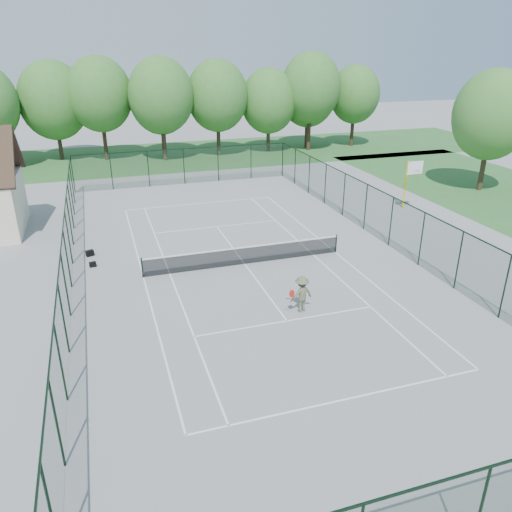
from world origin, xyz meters
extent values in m
plane|color=gray|center=(0.00, 0.00, 0.00)|extent=(140.00, 140.00, 0.00)
cube|color=#366E33|center=(0.00, 30.00, 0.01)|extent=(80.00, 16.00, 0.01)
cube|color=white|center=(0.00, 11.88, 0.00)|extent=(10.97, 0.08, 0.01)
cube|color=white|center=(0.00, -11.88, 0.00)|extent=(10.97, 0.08, 0.01)
cube|color=white|center=(0.00, 6.40, 0.00)|extent=(8.23, 0.08, 0.01)
cube|color=white|center=(0.00, -6.40, 0.00)|extent=(8.23, 0.08, 0.01)
cube|color=white|center=(5.49, 0.00, 0.00)|extent=(0.08, 23.77, 0.01)
cube|color=white|center=(-5.49, 0.00, 0.00)|extent=(0.08, 23.77, 0.01)
cube|color=white|center=(4.12, 0.00, 0.00)|extent=(0.08, 23.77, 0.01)
cube|color=white|center=(-4.12, 0.00, 0.00)|extent=(0.08, 23.77, 0.01)
cube|color=white|center=(0.00, 0.00, 0.00)|extent=(0.08, 12.80, 0.01)
cylinder|color=black|center=(-5.50, 0.00, 0.55)|extent=(0.08, 0.08, 1.10)
cylinder|color=black|center=(5.50, 0.00, 0.55)|extent=(0.08, 0.08, 1.10)
cube|color=black|center=(0.00, 0.00, 0.50)|extent=(11.00, 0.02, 0.96)
cube|color=white|center=(0.00, 0.00, 1.00)|extent=(11.00, 0.05, 0.07)
cube|color=#1C3825|center=(0.00, 18.00, 1.50)|extent=(18.00, 0.02, 3.00)
cube|color=#1C3825|center=(9.00, 0.00, 1.50)|extent=(0.02, 36.00, 3.00)
cube|color=#1C3825|center=(-9.00, 0.00, 1.50)|extent=(0.02, 36.00, 3.00)
cube|color=black|center=(0.00, 18.00, 3.00)|extent=(18.00, 0.05, 0.05)
cube|color=black|center=(0.00, -18.00, 3.00)|extent=(18.00, 0.05, 0.05)
cube|color=black|center=(9.00, 0.00, 3.00)|extent=(0.05, 36.00, 0.05)
cube|color=black|center=(-9.00, 0.00, 3.00)|extent=(0.05, 36.00, 0.05)
cylinder|color=#3C2B1D|center=(0.00, 30.00, 2.10)|extent=(0.40, 0.40, 4.20)
ellipsoid|color=#458435|center=(0.00, 30.00, 6.00)|extent=(6.40, 6.40, 7.40)
cylinder|color=#3C2B1D|center=(16.50, 30.00, 2.10)|extent=(0.40, 0.40, 4.20)
ellipsoid|color=#458435|center=(16.50, 30.00, 6.00)|extent=(6.40, 6.40, 7.40)
cylinder|color=#FED002|center=(14.01, 6.16, 1.75)|extent=(0.12, 0.12, 3.50)
cube|color=#FED002|center=(14.01, 5.71, 3.35)|extent=(0.08, 0.90, 0.08)
cube|color=white|center=(14.01, 5.26, 3.20)|extent=(1.20, 0.05, 0.90)
torus|color=#D84B02|center=(14.01, 5.03, 3.05)|extent=(0.48, 0.48, 0.02)
cylinder|color=#3C2B1D|center=(22.81, 8.53, 2.11)|extent=(0.40, 0.40, 4.22)
ellipsoid|color=#458435|center=(22.81, 8.53, 6.02)|extent=(6.02, 6.02, 7.03)
cube|color=black|center=(-8.06, 3.84, 0.17)|extent=(0.48, 0.37, 0.34)
cube|color=black|center=(-7.94, 2.22, 0.14)|extent=(0.38, 0.27, 0.28)
imported|color=#5B5F42|center=(0.93, -5.74, 0.84)|extent=(1.19, 0.83, 1.69)
sphere|color=#CAD021|center=(2.03, -5.34, 1.07)|extent=(0.07, 0.07, 0.07)
camera|label=1|loc=(-7.11, -23.96, 11.14)|focal=35.00mm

